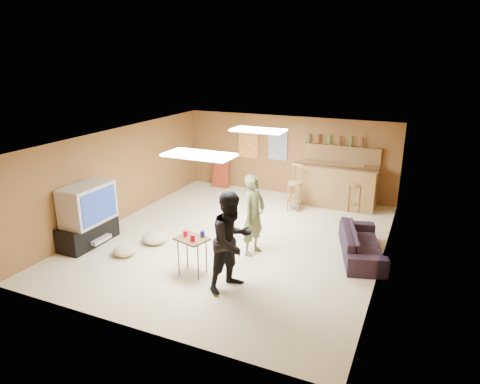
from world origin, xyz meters
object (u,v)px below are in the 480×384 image
at_px(tray_table, 192,256).
at_px(bar_counter, 336,186).
at_px(person_black, 232,241).
at_px(person_olive, 254,215).
at_px(sofa, 362,243).
at_px(tv_body, 87,204).

bearing_deg(tray_table, bar_counter, 71.54).
bearing_deg(person_black, person_olive, 30.28).
height_order(person_black, sofa, person_black).
xyz_separation_m(person_olive, tray_table, (-0.67, -1.25, -0.46)).
bearing_deg(person_olive, tray_table, 163.00).
relative_size(tv_body, bar_counter, 0.55).
height_order(tv_body, person_black, person_black).
xyz_separation_m(person_olive, sofa, (2.00, 0.74, -0.54)).
xyz_separation_m(bar_counter, person_black, (-0.72, -4.82, 0.31)).
distance_m(person_olive, person_black, 1.39).
xyz_separation_m(tv_body, sofa, (5.25, 1.74, -0.63)).
height_order(bar_counter, tray_table, bar_counter).
height_order(tv_body, sofa, tv_body).
bearing_deg(tv_body, sofa, 18.35).
xyz_separation_m(sofa, tray_table, (-2.67, -1.98, 0.08)).
bearing_deg(person_olive, sofa, -58.61).
distance_m(person_black, sofa, 2.85).
bearing_deg(tray_table, person_olive, 61.79).
relative_size(person_olive, person_black, 0.95).
distance_m(person_olive, tray_table, 1.49).
height_order(person_black, tray_table, person_black).
height_order(tv_body, tray_table, tv_body).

